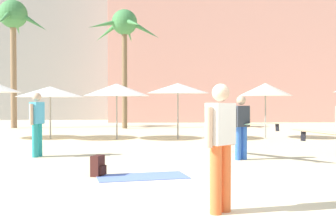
% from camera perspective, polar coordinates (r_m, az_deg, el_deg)
% --- Properties ---
extents(ground, '(120.00, 120.00, 0.00)m').
position_cam_1_polar(ground, '(5.64, 4.13, -14.05)').
color(ground, beige).
extents(hotel_pink, '(24.07, 11.63, 17.84)m').
position_cam_1_polar(hotel_pink, '(38.38, 11.38, 12.44)').
color(hotel_pink, '#DB9989').
rests_on(hotel_pink, ground).
extents(palm_tree_far_left, '(4.19, 4.25, 7.46)m').
position_cam_1_polar(palm_tree_far_left, '(26.40, -20.40, 11.37)').
color(palm_tree_far_left, '#896B4C').
rests_on(palm_tree_far_left, ground).
extents(palm_tree_left, '(4.10, 4.11, 6.84)m').
position_cam_1_polar(palm_tree_left, '(24.57, -5.99, 11.09)').
color(palm_tree_left, brown).
rests_on(palm_tree_left, ground).
extents(cafe_umbrella_0, '(2.78, 2.78, 2.15)m').
position_cam_1_polar(cafe_umbrella_0, '(17.78, -15.78, 2.68)').
color(cafe_umbrella_0, gray).
rests_on(cafe_umbrella_0, ground).
extents(cafe_umbrella_1, '(2.22, 2.22, 2.30)m').
position_cam_1_polar(cafe_umbrella_1, '(17.78, 13.18, 3.01)').
color(cafe_umbrella_1, gray).
rests_on(cafe_umbrella_1, ground).
extents(cafe_umbrella_3, '(2.70, 2.70, 2.27)m').
position_cam_1_polar(cafe_umbrella_3, '(17.15, -7.02, 3.02)').
color(cafe_umbrella_3, gray).
rests_on(cafe_umbrella_3, ground).
extents(cafe_umbrella_5, '(2.57, 2.57, 2.28)m').
position_cam_1_polar(cafe_umbrella_5, '(17.05, 1.36, 3.25)').
color(cafe_umbrella_5, gray).
rests_on(cafe_umbrella_5, ground).
extents(beach_towel, '(1.94, 1.23, 0.01)m').
position_cam_1_polar(beach_towel, '(8.47, -3.54, -8.79)').
color(beach_towel, '#6684E0').
rests_on(beach_towel, ground).
extents(backpack, '(0.31, 0.34, 0.42)m').
position_cam_1_polar(backpack, '(8.64, -9.53, -7.30)').
color(backpack, '#411D19').
rests_on(backpack, ground).
extents(person_near_left, '(2.11, 2.84, 1.67)m').
position_cam_1_polar(person_near_left, '(11.13, 9.83, -1.72)').
color(person_near_left, blue).
rests_on(person_near_left, ground).
extents(person_far_left, '(0.51, 0.48, 1.74)m').
position_cam_1_polar(person_far_left, '(5.68, 7.19, -4.08)').
color(person_far_left, orange).
rests_on(person_far_left, ground).
extents(person_mid_left, '(0.34, 0.60, 1.77)m').
position_cam_1_polar(person_mid_left, '(11.98, -17.45, -1.24)').
color(person_mid_left, teal).
rests_on(person_mid_left, ground).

